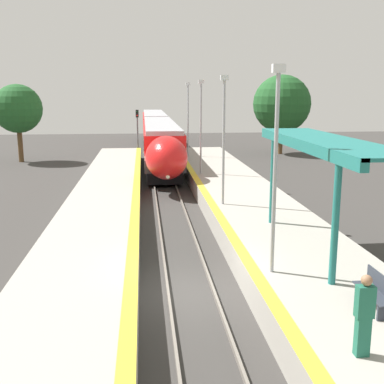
{
  "coord_description": "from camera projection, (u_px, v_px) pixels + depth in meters",
  "views": [
    {
      "loc": [
        -1.41,
        -14.21,
        6.27
      ],
      "look_at": [
        0.57,
        5.22,
        2.19
      ],
      "focal_mm": 45.0,
      "sensor_mm": 36.0,
      "label": 1
    }
  ],
  "objects": [
    {
      "name": "lamppost_mid",
      "position": [
        224.0,
        133.0,
        22.38
      ],
      "size": [
        0.36,
        0.2,
        6.03
      ],
      "color": "#9E9EA3",
      "rests_on": "platform_right"
    },
    {
      "name": "railway_signal",
      "position": [
        137.0,
        129.0,
        45.59
      ],
      "size": [
        0.28,
        0.28,
        4.6
      ],
      "color": "#59595E",
      "rests_on": "ground_plane"
    },
    {
      "name": "platform_left",
      "position": [
        79.0,
        283.0,
        14.81
      ],
      "size": [
        3.67,
        64.0,
        0.99
      ],
      "color": "#9E998E",
      "rests_on": "ground_plane"
    },
    {
      "name": "lamppost_farthest",
      "position": [
        188.0,
        115.0,
        39.72
      ],
      "size": [
        0.36,
        0.2,
        6.03
      ],
      "color": "#9E9EA3",
      "rests_on": "platform_right"
    },
    {
      "name": "background_tree_right",
      "position": [
        282.0,
        104.0,
        48.44
      ],
      "size": [
        5.81,
        5.81,
        7.97
      ],
      "color": "brown",
      "rests_on": "ground_plane"
    },
    {
      "name": "rail_left",
      "position": [
        168.0,
        292.0,
        15.17
      ],
      "size": [
        0.08,
        90.0,
        0.15
      ],
      "primitive_type": "cube",
      "color": "slate",
      "rests_on": "ground_plane"
    },
    {
      "name": "station_canopy",
      "position": [
        317.0,
        147.0,
        16.0
      ],
      "size": [
        2.02,
        9.48,
        3.76
      ],
      "color": "#1E6B66",
      "rests_on": "platform_right"
    },
    {
      "name": "person_waiting",
      "position": [
        364.0,
        314.0,
        9.65
      ],
      "size": [
        0.36,
        0.23,
        1.74
      ],
      "color": "#1E604C",
      "rests_on": "platform_right"
    },
    {
      "name": "train",
      "position": [
        157.0,
        134.0,
        47.48
      ],
      "size": [
        2.73,
        40.57,
        3.81
      ],
      "color": "black",
      "rests_on": "ground_plane"
    },
    {
      "name": "lamppost_near",
      "position": [
        275.0,
        159.0,
        13.71
      ],
      "size": [
        0.36,
        0.2,
        6.03
      ],
      "color": "#9E9EA3",
      "rests_on": "platform_right"
    },
    {
      "name": "ground_plane",
      "position": [
        191.0,
        293.0,
        15.26
      ],
      "size": [
        120.0,
        120.0,
        0.0
      ],
      "primitive_type": "plane",
      "color": "#383533"
    },
    {
      "name": "background_tree_left",
      "position": [
        18.0,
        109.0,
        42.86
      ],
      "size": [
        4.33,
        4.33,
        6.95
      ],
      "color": "brown",
      "rests_on": "ground_plane"
    },
    {
      "name": "platform_right",
      "position": [
        309.0,
        274.0,
        15.54
      ],
      "size": [
        4.44,
        64.0,
        0.99
      ],
      "color": "#9E998E",
      "rests_on": "ground_plane"
    },
    {
      "name": "rail_right",
      "position": [
        213.0,
        290.0,
        15.31
      ],
      "size": [
        0.08,
        90.0,
        0.15
      ],
      "primitive_type": "cube",
      "color": "slate",
      "rests_on": "ground_plane"
    },
    {
      "name": "platform_bench",
      "position": [
        377.0,
        292.0,
        11.8
      ],
      "size": [
        0.44,
        1.55,
        0.89
      ],
      "color": "#2D333D",
      "rests_on": "platform_right"
    },
    {
      "name": "lamppost_far",
      "position": [
        201.0,
        121.0,
        31.05
      ],
      "size": [
        0.36,
        0.2,
        6.03
      ],
      "color": "#9E9EA3",
      "rests_on": "platform_right"
    }
  ]
}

